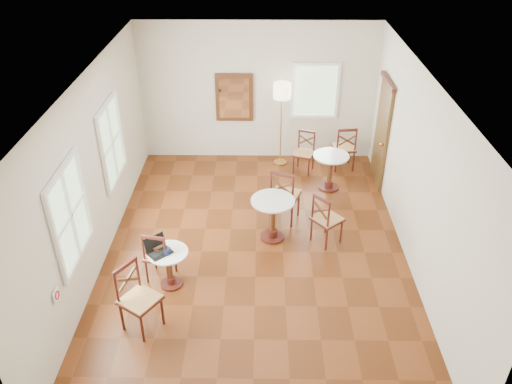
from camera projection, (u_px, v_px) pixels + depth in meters
ground at (256, 252)px, 8.64m from camera, size 7.00×7.00×0.00m
room_shell at (252, 144)px, 7.88m from camera, size 5.02×7.02×3.01m
cafe_table_near at (169, 265)px, 7.74m from camera, size 0.60×0.60×0.64m
cafe_table_mid at (273, 215)px, 8.72m from camera, size 0.74×0.74×0.79m
cafe_table_back at (330, 168)px, 10.17m from camera, size 0.71×0.71×0.75m
chair_near_a at (159, 255)px, 7.84m from camera, size 0.49×0.49×0.92m
chair_near_b at (138, 298)px, 6.95m from camera, size 0.66×0.66×1.03m
chair_mid_a at (285, 195)px, 9.17m from camera, size 0.64×0.64×1.07m
chair_mid_b at (326, 219)px, 8.63m from camera, size 0.62×0.62×0.96m
chair_back_a at (344, 147)px, 10.86m from camera, size 0.50×0.50×1.00m
chair_back_b at (304, 152)px, 10.79m from camera, size 0.52×0.52×0.89m
floor_lamp at (282, 96)px, 10.50m from camera, size 0.36×0.36×1.83m
laptop at (158, 249)px, 7.59m from camera, size 0.44×0.44×0.24m
mouse at (167, 252)px, 7.57m from camera, size 0.11×0.07×0.04m
navy_mug at (167, 252)px, 7.54m from camera, size 0.11×0.07×0.08m
water_glass at (169, 250)px, 7.57m from camera, size 0.06×0.06×0.09m
power_adapter at (155, 301)px, 7.61m from camera, size 0.10×0.06×0.04m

